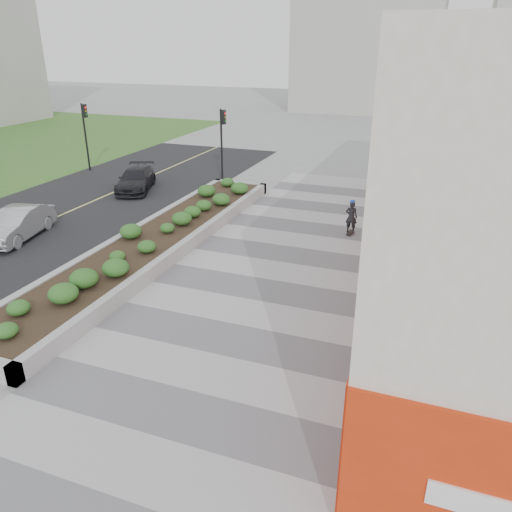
% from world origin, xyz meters
% --- Properties ---
extents(ground, '(160.00, 160.00, 0.00)m').
position_xyz_m(ground, '(0.00, 0.00, 0.00)').
color(ground, gray).
rests_on(ground, ground).
extents(walkway, '(8.00, 36.00, 0.01)m').
position_xyz_m(walkway, '(0.00, 3.00, 0.01)').
color(walkway, '#A8A8AD').
rests_on(walkway, ground).
extents(building, '(6.04, 24.08, 8.00)m').
position_xyz_m(building, '(6.98, 8.98, 3.98)').
color(building, beige).
rests_on(building, ground).
extents(planter, '(3.00, 18.00, 0.90)m').
position_xyz_m(planter, '(-5.50, 7.00, 0.42)').
color(planter, '#9E9EA0').
rests_on(planter, ground).
extents(street, '(10.00, 40.00, 0.00)m').
position_xyz_m(street, '(-12.00, 7.00, 0.00)').
color(street, black).
rests_on(street, ground).
extents(traffic_signal_near, '(0.33, 0.28, 4.20)m').
position_xyz_m(traffic_signal_near, '(-7.23, 17.50, 2.76)').
color(traffic_signal_near, black).
rests_on(traffic_signal_near, ground).
extents(traffic_signal_far, '(0.33, 0.28, 4.20)m').
position_xyz_m(traffic_signal_far, '(-16.43, 17.00, 2.76)').
color(traffic_signal_far, black).
rests_on(traffic_signal_far, ground).
extents(distant_bldg_north_l, '(16.00, 12.00, 20.00)m').
position_xyz_m(distant_bldg_north_l, '(-5.00, 55.00, 10.00)').
color(distant_bldg_north_l, '#ADAAA3').
rests_on(distant_bldg_north_l, ground).
extents(manhole_cover, '(0.44, 0.44, 0.01)m').
position_xyz_m(manhole_cover, '(0.50, 3.00, 0.00)').
color(manhole_cover, '#595654').
rests_on(manhole_cover, ground).
extents(skateboarder, '(0.51, 0.73, 1.54)m').
position_xyz_m(skateboarder, '(1.53, 11.33, 0.78)').
color(skateboarder, beige).
rests_on(skateboarder, ground).
extents(car_silver, '(2.13, 4.10, 1.29)m').
position_xyz_m(car_silver, '(-11.50, 5.87, 0.64)').
color(car_silver, '#B2B3BA').
rests_on(car_silver, ground).
extents(car_dark, '(3.08, 4.49, 1.21)m').
position_xyz_m(car_dark, '(-11.07, 14.07, 0.60)').
color(car_dark, black).
rests_on(car_dark, ground).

